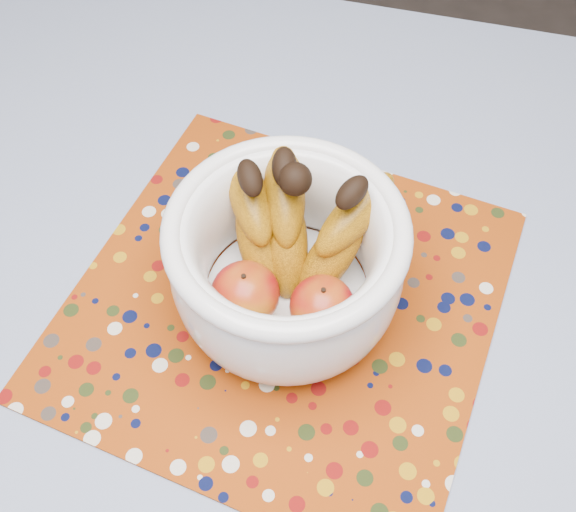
{
  "coord_description": "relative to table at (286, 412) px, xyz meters",
  "views": [
    {
      "loc": [
        0.08,
        -0.28,
        1.42
      ],
      "look_at": [
        -0.02,
        0.1,
        0.85
      ],
      "focal_mm": 42.0,
      "sensor_mm": 36.0,
      "label": 1
    }
  ],
  "objects": [
    {
      "name": "fruit_bowl",
      "position": [
        -0.02,
        0.1,
        0.18
      ],
      "size": [
        0.27,
        0.26,
        0.18
      ],
      "color": "white",
      "rests_on": "placemat"
    },
    {
      "name": "tablecloth",
      "position": [
        0.0,
        0.0,
        0.08
      ],
      "size": [
        1.32,
        1.32,
        0.01
      ],
      "primitive_type": "cube",
      "color": "slate",
      "rests_on": "table"
    },
    {
      "name": "placemat",
      "position": [
        -0.03,
        0.09,
        0.09
      ],
      "size": [
        0.52,
        0.52,
        0.0
      ],
      "primitive_type": "cube",
      "rotation": [
        0.0,
        0.0,
        -0.14
      ],
      "color": "#8B3307",
      "rests_on": "tablecloth"
    },
    {
      "name": "table",
      "position": [
        0.0,
        0.0,
        0.0
      ],
      "size": [
        1.2,
        1.2,
        0.75
      ],
      "color": "brown",
      "rests_on": "ground"
    }
  ]
}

